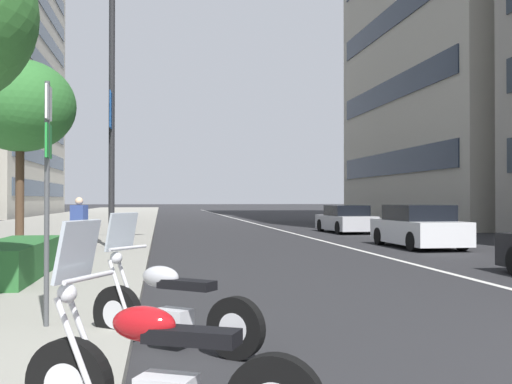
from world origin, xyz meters
TOP-DOWN VIEW (x-y plane):
  - sidewalk_right_plaza at (30.00, 11.89)m, footprint 160.00×10.61m
  - lane_centre_stripe at (35.00, 0.00)m, footprint 110.00×0.16m
  - motorcycle_nearest_camera at (-0.11, 6.27)m, footprint 1.06×1.99m
  - motorcycle_mid_row at (2.40, 6.17)m, footprint 1.45×1.82m
  - car_mid_block_traffic at (15.06, -2.34)m, footprint 4.23×1.94m
  - car_approaching_light at (24.17, -2.66)m, footprint 4.23×2.01m
  - parking_sign_by_curb at (3.11, 7.58)m, footprint 0.32×0.06m
  - street_lamp_with_banners at (14.51, 7.43)m, footprint 1.26×2.38m
  - clipped_hedge_bed at (7.98, 9.04)m, footprint 4.36×1.10m
  - street_tree_mid_sidewalk at (12.25, 9.90)m, footprint 2.83×2.83m
  - pedestrian_on_plaza at (12.59, 8.44)m, footprint 0.40×0.47m

SIDE VIEW (x-z plane):
  - lane_centre_stripe at x=35.00m, z-range 0.00..0.01m
  - sidewalk_right_plaza at x=30.00m, z-range 0.00..0.15m
  - motorcycle_mid_row at x=2.40m, z-range -0.30..1.18m
  - motorcycle_nearest_camera at x=-0.11m, z-range -0.30..1.18m
  - clipped_hedge_bed at x=7.98m, z-range 0.15..0.81m
  - car_approaching_light at x=24.17m, z-range -0.04..1.30m
  - car_mid_block_traffic at x=15.06m, z-range -0.04..1.40m
  - pedestrian_on_plaza at x=12.59m, z-range 0.15..1.69m
  - parking_sign_by_curb at x=3.11m, z-range 0.51..3.37m
  - street_tree_mid_sidewalk at x=12.25m, z-range 1.49..6.62m
  - street_lamp_with_banners at x=14.51m, z-range 0.91..9.76m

